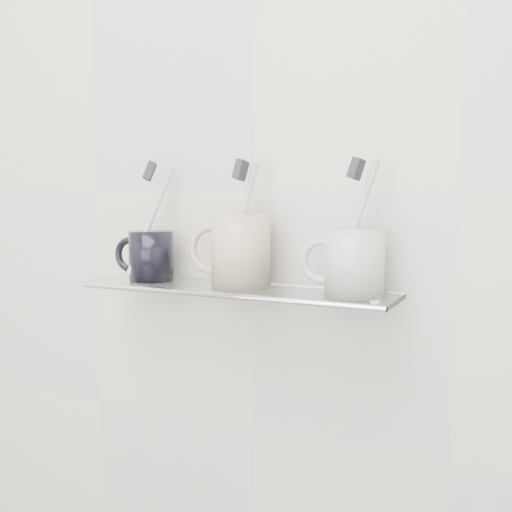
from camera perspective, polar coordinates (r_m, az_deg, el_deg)
The scene contains 18 objects.
wall_back at distance 1.04m, azimuth -0.23°, elevation 5.88°, with size 2.50×2.50×0.00m, color beige.
shelf_glass at distance 1.00m, azimuth -1.76°, elevation -3.03°, with size 0.50×0.12×0.01m, color silver.
shelf_rail at distance 0.95m, azimuth -3.31°, elevation -3.53°, with size 0.01×0.01×0.50m, color silver.
bracket_left at distance 1.15m, azimuth -10.07°, elevation -2.45°, with size 0.02×0.02×0.03m, color silver.
bracket_right at distance 0.97m, azimuth 10.69°, elevation -4.08°, with size 0.02×0.02×0.03m, color silver.
mug_left at distance 1.08m, azimuth -9.29°, elevation -0.00°, with size 0.07×0.07×0.08m, color black.
mug_left_handle at distance 1.10m, azimuth -11.11°, elevation 0.10°, with size 0.06×0.06×0.01m, color black.
toothbrush_left at distance 1.07m, azimuth -9.34°, elevation 3.19°, with size 0.01×0.01×0.19m, color silver.
bristles_left at distance 1.07m, azimuth -9.42°, elevation 7.46°, with size 0.01×0.02×0.03m, color #262A32.
mug_center at distance 0.99m, azimuth -1.36°, elevation 0.45°, with size 0.09×0.09×0.11m, color beige.
mug_center_handle at distance 1.02m, azimuth -3.97°, elevation 0.58°, with size 0.08×0.08×0.01m, color beige.
toothbrush_center at distance 0.99m, azimuth -1.36°, elevation 3.01°, with size 0.01×0.01×0.19m, color silver.
bristles_center at distance 0.99m, azimuth -1.37°, elevation 7.65°, with size 0.01×0.02×0.03m, color #262A32.
mug_right at distance 0.93m, azimuth 8.75°, elevation -0.59°, with size 0.09×0.09×0.10m, color silver.
mug_right_handle at distance 0.94m, azimuth 5.92°, elevation -0.44°, with size 0.07×0.07×0.01m, color silver.
toothbrush_right at distance 0.92m, azimuth 8.81°, elevation 2.69°, with size 0.01×0.01×0.19m, color beige.
bristles_right at distance 0.92m, azimuth 8.90°, elevation 7.67°, with size 0.01×0.02×0.03m, color #262A32.
chrome_cap at distance 0.93m, azimuth 9.82°, elevation -3.12°, with size 0.04×0.04×0.02m, color silver.
Camera 1 is at (0.45, 0.16, 1.26)m, focal length 45.00 mm.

